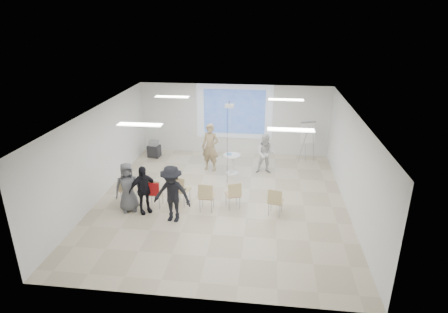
# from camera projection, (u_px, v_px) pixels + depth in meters

# --- Properties ---
(floor) EXTENTS (8.00, 9.00, 0.10)m
(floor) POSITION_uv_depth(u_px,v_px,m) (221.00, 202.00, 12.28)
(floor) COLOR beige
(floor) RESTS_ON ground
(ceiling) EXTENTS (8.00, 9.00, 0.10)m
(ceiling) POSITION_uv_depth(u_px,v_px,m) (221.00, 110.00, 11.16)
(ceiling) COLOR white
(ceiling) RESTS_ON wall_back
(wall_back) EXTENTS (8.00, 0.10, 3.00)m
(wall_back) POSITION_uv_depth(u_px,v_px,m) (234.00, 119.00, 15.93)
(wall_back) COLOR silver
(wall_back) RESTS_ON floor
(wall_left) EXTENTS (0.10, 9.00, 3.00)m
(wall_left) POSITION_uv_depth(u_px,v_px,m) (98.00, 153.00, 12.17)
(wall_left) COLOR silver
(wall_left) RESTS_ON floor
(wall_right) EXTENTS (0.10, 9.00, 3.00)m
(wall_right) POSITION_uv_depth(u_px,v_px,m) (354.00, 164.00, 11.28)
(wall_right) COLOR silver
(wall_right) RESTS_ON floor
(projection_halo) EXTENTS (3.20, 0.01, 2.30)m
(projection_halo) POSITION_uv_depth(u_px,v_px,m) (234.00, 112.00, 15.74)
(projection_halo) COLOR silver
(projection_halo) RESTS_ON wall_back
(projection_image) EXTENTS (2.60, 0.01, 1.90)m
(projection_image) POSITION_uv_depth(u_px,v_px,m) (234.00, 112.00, 15.73)
(projection_image) COLOR #345AB1
(projection_image) RESTS_ON wall_back
(pedestal_table) EXTENTS (0.78, 0.78, 0.80)m
(pedestal_table) POSITION_uv_depth(u_px,v_px,m) (232.00, 163.00, 14.13)
(pedestal_table) COLOR white
(pedestal_table) RESTS_ON floor
(player_left) EXTENTS (0.87, 0.69, 2.11)m
(player_left) POSITION_uv_depth(u_px,v_px,m) (210.00, 144.00, 14.28)
(player_left) COLOR tan
(player_left) RESTS_ON floor
(player_right) EXTENTS (0.87, 0.71, 1.71)m
(player_right) POSITION_uv_depth(u_px,v_px,m) (266.00, 152.00, 14.10)
(player_right) COLOR silver
(player_right) RESTS_ON floor
(controller_left) EXTENTS (0.07, 0.13, 0.04)m
(controller_left) POSITION_uv_depth(u_px,v_px,m) (216.00, 134.00, 14.37)
(controller_left) COLOR silver
(controller_left) RESTS_ON player_left
(controller_right) EXTENTS (0.04, 0.11, 0.04)m
(controller_right) POSITION_uv_depth(u_px,v_px,m) (262.00, 142.00, 14.24)
(controller_right) COLOR white
(controller_right) RESTS_ON player_right
(chair_far_left) EXTENTS (0.53, 0.56, 0.92)m
(chair_far_left) POSITION_uv_depth(u_px,v_px,m) (127.00, 188.00, 11.88)
(chair_far_left) COLOR tan
(chair_far_left) RESTS_ON floor
(chair_left_mid) EXTENTS (0.46, 0.49, 0.98)m
(chair_left_mid) POSITION_uv_depth(u_px,v_px,m) (154.00, 191.00, 11.63)
(chair_left_mid) COLOR tan
(chair_left_mid) RESTS_ON floor
(chair_left_inner) EXTENTS (0.59, 0.61, 0.99)m
(chair_left_inner) POSITION_uv_depth(u_px,v_px,m) (180.00, 188.00, 11.82)
(chair_left_inner) COLOR tan
(chair_left_inner) RESTS_ON floor
(chair_center) EXTENTS (0.46, 0.49, 0.95)m
(chair_center) POSITION_uv_depth(u_px,v_px,m) (206.00, 195.00, 11.43)
(chair_center) COLOR tan
(chair_center) RESTS_ON floor
(chair_right_inner) EXTENTS (0.57, 0.59, 0.91)m
(chair_right_inner) POSITION_uv_depth(u_px,v_px,m) (234.00, 193.00, 11.59)
(chair_right_inner) COLOR tan
(chair_right_inner) RESTS_ON floor
(chair_right_far) EXTENTS (0.50, 0.53, 0.89)m
(chair_right_far) POSITION_uv_depth(u_px,v_px,m) (275.00, 200.00, 11.20)
(chair_right_far) COLOR tan
(chair_right_far) RESTS_ON floor
(red_jacket) EXTENTS (0.43, 0.10, 0.41)m
(red_jacket) POSITION_uv_depth(u_px,v_px,m) (152.00, 189.00, 11.45)
(red_jacket) COLOR #B31618
(red_jacket) RESTS_ON chair_left_mid
(laptop) EXTENTS (0.43, 0.36, 0.03)m
(laptop) POSITION_uv_depth(u_px,v_px,m) (182.00, 188.00, 11.93)
(laptop) COLOR black
(laptop) RESTS_ON chair_left_inner
(audience_left) EXTENTS (1.18, 1.12, 1.75)m
(audience_left) POSITION_uv_depth(u_px,v_px,m) (143.00, 186.00, 11.27)
(audience_left) COLOR black
(audience_left) RESTS_ON floor
(audience_mid) EXTENTS (1.36, 0.86, 1.97)m
(audience_mid) POSITION_uv_depth(u_px,v_px,m) (172.00, 190.00, 10.77)
(audience_mid) COLOR black
(audience_mid) RESTS_ON floor
(audience_outer) EXTENTS (1.02, 0.87, 1.76)m
(audience_outer) POSITION_uv_depth(u_px,v_px,m) (127.00, 184.00, 11.38)
(audience_outer) COLOR #5D5D62
(audience_outer) RESTS_ON floor
(flipchart_easel) EXTENTS (0.70, 0.56, 1.71)m
(flipchart_easel) POSITION_uv_depth(u_px,v_px,m) (308.00, 133.00, 14.95)
(flipchart_easel) COLOR gray
(flipchart_easel) RESTS_ON floor
(av_cart) EXTENTS (0.54, 0.46, 0.73)m
(av_cart) POSITION_uv_depth(u_px,v_px,m) (154.00, 150.00, 15.82)
(av_cart) COLOR black
(av_cart) RESTS_ON floor
(ceiling_projector) EXTENTS (0.30, 0.25, 3.00)m
(ceiling_projector) POSITION_uv_depth(u_px,v_px,m) (229.00, 110.00, 12.66)
(ceiling_projector) COLOR white
(ceiling_projector) RESTS_ON ceiling
(fluor_panel_nw) EXTENTS (1.20, 0.30, 0.02)m
(fluor_panel_nw) POSITION_uv_depth(u_px,v_px,m) (172.00, 97.00, 13.26)
(fluor_panel_nw) COLOR white
(fluor_panel_nw) RESTS_ON ceiling
(fluor_panel_ne) EXTENTS (1.20, 0.30, 0.02)m
(fluor_panel_ne) POSITION_uv_depth(u_px,v_px,m) (286.00, 100.00, 12.82)
(fluor_panel_ne) COLOR white
(fluor_panel_ne) RESTS_ON ceiling
(fluor_panel_sw) EXTENTS (1.20, 0.30, 0.02)m
(fluor_panel_sw) POSITION_uv_depth(u_px,v_px,m) (140.00, 125.00, 10.02)
(fluor_panel_sw) COLOR white
(fluor_panel_sw) RESTS_ON ceiling
(fluor_panel_se) EXTENTS (1.20, 0.30, 0.02)m
(fluor_panel_se) POSITION_uv_depth(u_px,v_px,m) (291.00, 130.00, 9.58)
(fluor_panel_se) COLOR white
(fluor_panel_se) RESTS_ON ceiling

